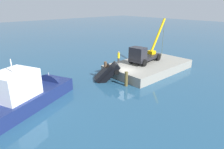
% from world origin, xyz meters
% --- Properties ---
extents(ground, '(200.00, 200.00, 0.00)m').
position_xyz_m(ground, '(0.00, 0.00, 0.00)').
color(ground, navy).
extents(dock, '(12.61, 7.40, 1.23)m').
position_xyz_m(dock, '(-5.32, 0.00, 0.62)').
color(dock, gray).
rests_on(dock, ground).
extents(crane_truck, '(7.62, 3.08, 6.24)m').
position_xyz_m(crane_truck, '(-4.58, -0.53, 2.54)').
color(crane_truck, black).
rests_on(crane_truck, dock).
extents(dock_worker, '(0.34, 0.34, 1.79)m').
position_xyz_m(dock_worker, '(-1.76, -2.89, 2.15)').
color(dock_worker, '#373737').
rests_on(dock_worker, dock).
extents(salvaged_car, '(4.29, 3.76, 3.83)m').
position_xyz_m(salvaged_car, '(2.36, -1.32, 0.61)').
color(salvaged_car, black).
rests_on(salvaged_car, ground).
extents(moored_yacht, '(13.70, 8.77, 6.78)m').
position_xyz_m(moored_yacht, '(11.43, -1.85, 0.60)').
color(moored_yacht, navy).
rests_on(moored_yacht, ground).
extents(piling_near, '(0.40, 0.40, 2.44)m').
position_xyz_m(piling_near, '(1.95, -1.58, 1.22)').
color(piling_near, brown).
rests_on(piling_near, ground).
extents(piling_mid, '(0.41, 0.41, 1.84)m').
position_xyz_m(piling_mid, '(1.60, 1.92, 0.92)').
color(piling_mid, brown).
rests_on(piling_mid, ground).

